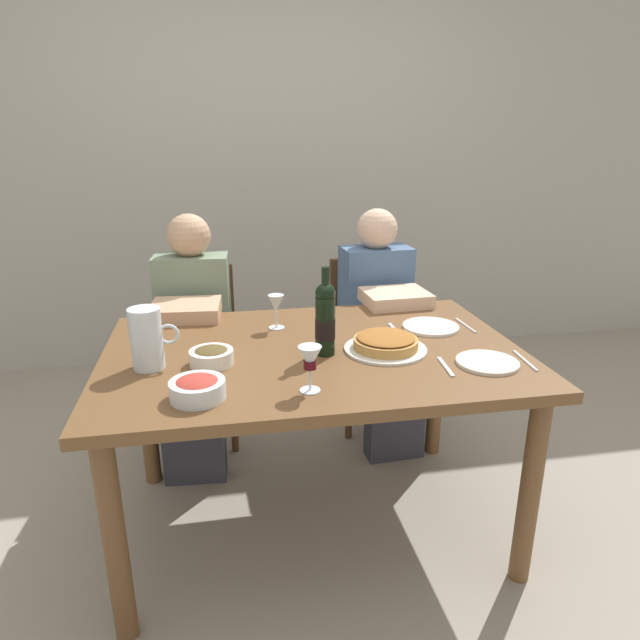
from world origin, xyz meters
TOP-DOWN VIEW (x-y plane):
  - ground_plane at (0.00, 0.00)m, footprint 8.00×8.00m
  - back_wall at (0.00, 1.91)m, footprint 8.00×0.10m
  - dining_table at (0.00, 0.00)m, footprint 1.50×1.00m
  - wine_bottle at (0.03, -0.05)m, footprint 0.07×0.07m
  - water_pitcher at (-0.57, -0.07)m, footprint 0.16×0.11m
  - baked_tart at (0.26, -0.06)m, footprint 0.30×0.30m
  - salad_bowl at (-0.40, -0.33)m, footprint 0.17×0.17m
  - olive_bowl at (-0.36, -0.08)m, footprint 0.15×0.15m
  - wine_glass_left_diner at (-0.07, -0.34)m, footprint 0.07×0.07m
  - wine_glass_right_diner at (-0.11, 0.25)m, footprint 0.06×0.06m
  - dinner_plate_left_setting at (0.56, -0.24)m, footprint 0.21×0.21m
  - dinner_plate_right_setting at (0.50, 0.14)m, footprint 0.23×0.23m
  - fork_left_setting at (0.41, -0.24)m, footprint 0.03×0.16m
  - knife_left_setting at (0.70, -0.24)m, footprint 0.02×0.18m
  - knife_right_setting at (0.65, 0.14)m, footprint 0.01×0.18m
  - spoon_right_setting at (0.35, 0.14)m, footprint 0.01×0.16m
  - chair_left at (-0.44, 0.86)m, footprint 0.43×0.43m
  - diner_left at (-0.46, 0.63)m, footprint 0.36×0.52m
  - chair_right at (0.45, 0.88)m, footprint 0.42×0.42m
  - diner_right at (0.46, 0.65)m, footprint 0.35×0.52m

SIDE VIEW (x-z plane):
  - ground_plane at x=0.00m, z-range 0.00..0.00m
  - chair_left at x=-0.44m, z-range 0.06..0.93m
  - chair_right at x=0.45m, z-range 0.06..0.93m
  - diner_left at x=-0.46m, z-range 0.04..1.20m
  - diner_right at x=0.46m, z-range 0.04..1.20m
  - dining_table at x=0.00m, z-range 0.29..1.05m
  - fork_left_setting at x=0.41m, z-range 0.76..0.76m
  - knife_left_setting at x=0.70m, z-range 0.76..0.76m
  - knife_right_setting at x=0.65m, z-range 0.76..0.76m
  - spoon_right_setting at x=0.35m, z-range 0.76..0.76m
  - dinner_plate_left_setting at x=0.56m, z-range 0.76..0.77m
  - dinner_plate_right_setting at x=0.50m, z-range 0.76..0.77m
  - baked_tart at x=0.26m, z-range 0.76..0.82m
  - olive_bowl at x=-0.36m, z-range 0.76..0.82m
  - salad_bowl at x=-0.40m, z-range 0.76..0.83m
  - water_pitcher at x=-0.57m, z-range 0.75..0.96m
  - wine_glass_right_diner at x=-0.11m, z-range 0.79..0.93m
  - wine_glass_left_diner at x=-0.07m, z-range 0.79..0.93m
  - wine_bottle at x=0.03m, z-range 0.73..1.05m
  - back_wall at x=0.00m, z-range 0.00..2.80m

